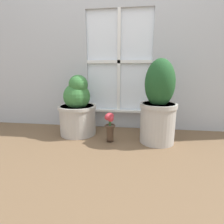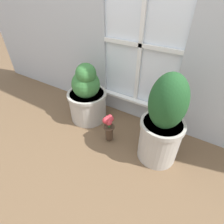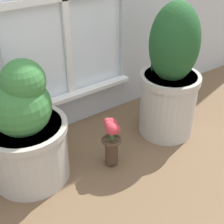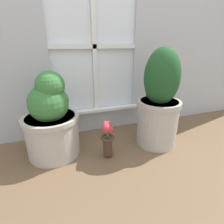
{
  "view_description": "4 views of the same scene",
  "coord_description": "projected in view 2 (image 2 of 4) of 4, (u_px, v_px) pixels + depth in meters",
  "views": [
    {
      "loc": [
        0.2,
        -1.49,
        0.68
      ],
      "look_at": [
        -0.03,
        0.24,
        0.28
      ],
      "focal_mm": 28.0,
      "sensor_mm": 36.0,
      "label": 1
    },
    {
      "loc": [
        0.61,
        -0.88,
        1.27
      ],
      "look_at": [
        -0.05,
        0.2,
        0.29
      ],
      "focal_mm": 28.0,
      "sensor_mm": 36.0,
      "label": 2
    },
    {
      "loc": [
        -0.79,
        -0.92,
        1.17
      ],
      "look_at": [
        0.03,
        0.21,
        0.27
      ],
      "focal_mm": 50.0,
      "sensor_mm": 36.0,
      "label": 3
    },
    {
      "loc": [
        -0.37,
        -0.96,
        0.82
      ],
      "look_at": [
        0.02,
        0.19,
        0.34
      ],
      "focal_mm": 28.0,
      "sensor_mm": 36.0,
      "label": 4
    }
  ],
  "objects": [
    {
      "name": "ground_plane",
      "position": [
        105.0,
        149.0,
        1.63
      ],
      "size": [
        10.0,
        10.0,
        0.0
      ],
      "primitive_type": "plane",
      "color": "brown"
    },
    {
      "name": "potted_plant_left",
      "position": [
        87.0,
        96.0,
        1.84
      ],
      "size": [
        0.41,
        0.41,
        0.65
      ],
      "color": "#B7B2A8",
      "rests_on": "ground_plane"
    },
    {
      "name": "potted_plant_right",
      "position": [
        163.0,
        125.0,
        1.36
      ],
      "size": [
        0.35,
        0.35,
        0.8
      ],
      "color": "#B7B2A8",
      "rests_on": "ground_plane"
    },
    {
      "name": "flower_vase",
      "position": [
        109.0,
        126.0,
        1.62
      ],
      "size": [
        0.11,
        0.11,
        0.29
      ],
      "color": "#473323",
      "rests_on": "ground_plane"
    }
  ]
}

